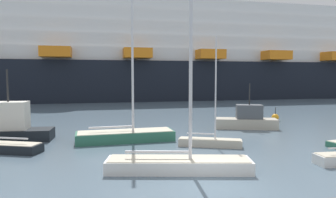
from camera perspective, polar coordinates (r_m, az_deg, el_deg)
ground_plane at (r=13.58m, az=8.33°, el=-15.73°), size 600.00×600.00×0.00m
sailboat_4 at (r=20.60m, az=7.78°, el=-7.65°), size 4.17×2.24×7.15m
sailboat_5 at (r=15.23m, az=2.04°, el=-11.03°), size 7.17×2.72×12.62m
sailboat_6 at (r=22.19m, az=-7.83°, el=-6.31°), size 6.98×2.65×12.27m
fishing_boat_0 at (r=28.02m, az=14.36°, el=-3.74°), size 5.51×2.90×3.94m
fishing_boat_1 at (r=24.75m, az=-27.70°, el=-4.62°), size 6.55×1.97×5.09m
channel_buoy_0 at (r=33.56m, az=19.19°, el=-3.21°), size 0.72×0.72×1.40m
cruise_ship at (r=65.65m, az=4.70°, el=7.53°), size 132.75×27.33×25.71m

